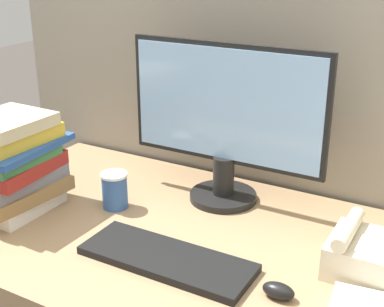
{
  "coord_description": "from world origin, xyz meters",
  "views": [
    {
      "loc": [
        0.62,
        -0.66,
        1.49
      ],
      "look_at": [
        -0.01,
        0.45,
        0.98
      ],
      "focal_mm": 50.0,
      "sensor_mm": 36.0,
      "label": 1
    }
  ],
  "objects_px": {
    "monitor": "(225,123)",
    "desk_telephone": "(364,254)",
    "mouse": "(278,291)",
    "book_stack": "(10,165)",
    "coffee_cup": "(115,190)",
    "keyboard": "(167,259)"
  },
  "relations": [
    {
      "from": "coffee_cup",
      "to": "monitor",
      "type": "bearing_deg",
      "value": 38.97
    },
    {
      "from": "keyboard",
      "to": "mouse",
      "type": "bearing_deg",
      "value": 0.36
    },
    {
      "from": "mouse",
      "to": "coffee_cup",
      "type": "xyz_separation_m",
      "value": [
        -0.57,
        0.17,
        0.04
      ]
    },
    {
      "from": "monitor",
      "to": "coffee_cup",
      "type": "xyz_separation_m",
      "value": [
        -0.25,
        -0.2,
        -0.19
      ]
    },
    {
      "from": "monitor",
      "to": "book_stack",
      "type": "xyz_separation_m",
      "value": [
        -0.5,
        -0.36,
        -0.1
      ]
    },
    {
      "from": "monitor",
      "to": "keyboard",
      "type": "distance_m",
      "value": 0.45
    },
    {
      "from": "mouse",
      "to": "book_stack",
      "type": "bearing_deg",
      "value": 178.69
    },
    {
      "from": "mouse",
      "to": "book_stack",
      "type": "xyz_separation_m",
      "value": [
        -0.82,
        0.02,
        0.12
      ]
    },
    {
      "from": "monitor",
      "to": "desk_telephone",
      "type": "relative_size",
      "value": 3.34
    },
    {
      "from": "monitor",
      "to": "book_stack",
      "type": "relative_size",
      "value": 1.91
    },
    {
      "from": "mouse",
      "to": "coffee_cup",
      "type": "distance_m",
      "value": 0.6
    },
    {
      "from": "mouse",
      "to": "book_stack",
      "type": "distance_m",
      "value": 0.83
    },
    {
      "from": "book_stack",
      "to": "desk_telephone",
      "type": "xyz_separation_m",
      "value": [
        0.95,
        0.17,
        -0.09
      ]
    },
    {
      "from": "mouse",
      "to": "desk_telephone",
      "type": "height_order",
      "value": "desk_telephone"
    },
    {
      "from": "coffee_cup",
      "to": "keyboard",
      "type": "bearing_deg",
      "value": -31.48
    },
    {
      "from": "coffee_cup",
      "to": "book_stack",
      "type": "distance_m",
      "value": 0.3
    },
    {
      "from": "monitor",
      "to": "keyboard",
      "type": "xyz_separation_m",
      "value": [
        0.03,
        -0.38,
        -0.23
      ]
    },
    {
      "from": "coffee_cup",
      "to": "book_stack",
      "type": "bearing_deg",
      "value": -147.75
    },
    {
      "from": "mouse",
      "to": "monitor",
      "type": "bearing_deg",
      "value": 130.25
    },
    {
      "from": "keyboard",
      "to": "monitor",
      "type": "bearing_deg",
      "value": 95.25
    },
    {
      "from": "mouse",
      "to": "desk_telephone",
      "type": "distance_m",
      "value": 0.24
    },
    {
      "from": "coffee_cup",
      "to": "desk_telephone",
      "type": "relative_size",
      "value": 0.59
    }
  ]
}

